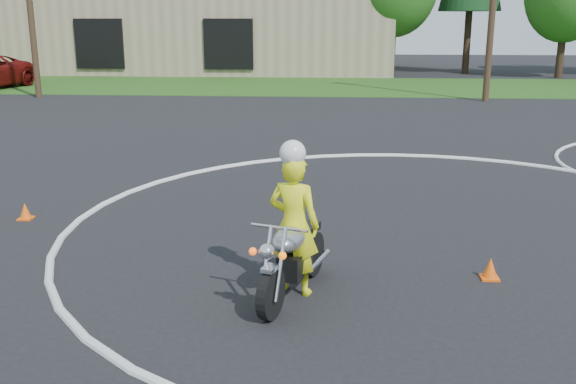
{
  "coord_description": "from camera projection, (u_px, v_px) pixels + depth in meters",
  "views": [
    {
      "loc": [
        -1.56,
        -7.47,
        3.42
      ],
      "look_at": [
        -2.18,
        1.13,
        1.1
      ],
      "focal_mm": 40.0,
      "sensor_mm": 36.0,
      "label": 1
    }
  ],
  "objects": [
    {
      "name": "primary_motorcycle",
      "position": [
        293.0,
        258.0,
        8.07
      ],
      "size": [
        0.96,
        2.0,
        1.08
      ],
      "rotation": [
        0.0,
        0.0,
        -0.31
      ],
      "color": "black",
      "rests_on": "ground"
    },
    {
      "name": "ground",
      "position": [
        456.0,
        304.0,
        7.98
      ],
      "size": [
        120.0,
        120.0,
        0.0
      ],
      "primitive_type": "plane",
      "color": "black",
      "rests_on": "ground"
    },
    {
      "name": "grass_strip",
      "position": [
        364.0,
        86.0,
        33.98
      ],
      "size": [
        120.0,
        10.0,
        0.02
      ],
      "primitive_type": "cube",
      "color": "#1E4714",
      "rests_on": "ground"
    },
    {
      "name": "warehouse",
      "position": [
        110.0,
        9.0,
        46.66
      ],
      "size": [
        41.0,
        17.0,
        8.3
      ],
      "color": "tan",
      "rests_on": "ground"
    },
    {
      "name": "rider_primary_grp",
      "position": [
        294.0,
        221.0,
        8.08
      ],
      "size": [
        0.77,
        0.62,
        2.01
      ],
      "rotation": [
        0.0,
        0.0,
        -0.31
      ],
      "color": "#F0F81A",
      "rests_on": "ground"
    },
    {
      "name": "course_markings",
      "position": [
        531.0,
        208.0,
        12.02
      ],
      "size": [
        19.05,
        19.05,
        0.12
      ],
      "color": "silver",
      "rests_on": "ground"
    }
  ]
}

